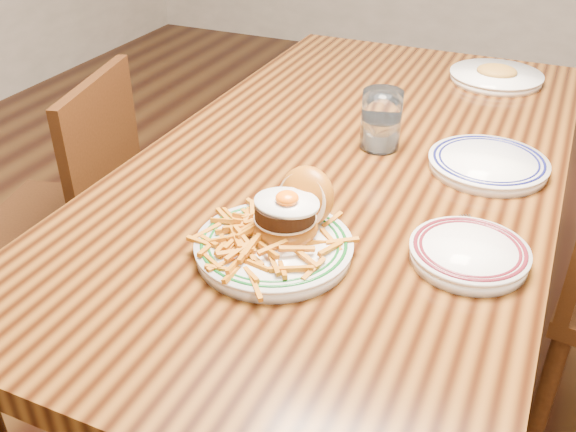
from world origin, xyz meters
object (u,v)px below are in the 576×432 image
at_px(main_plate, 279,233).
at_px(side_plate, 469,252).
at_px(table, 350,192).
at_px(chair_left, 76,212).

relative_size(main_plate, side_plate, 1.37).
relative_size(table, main_plate, 5.80).
xyz_separation_m(chair_left, main_plate, (0.77, -0.33, 0.34)).
bearing_deg(table, side_plate, -43.45).
height_order(chair_left, side_plate, chair_left).
relative_size(chair_left, side_plate, 4.10).
bearing_deg(table, main_plate, -89.42).
bearing_deg(main_plate, side_plate, 29.86).
bearing_deg(chair_left, main_plate, -37.17).
bearing_deg(chair_left, side_plate, -26.32).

